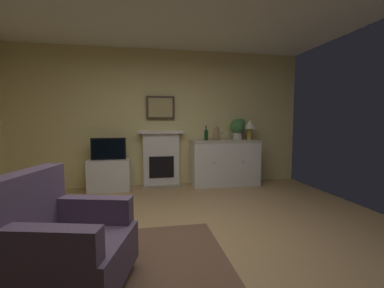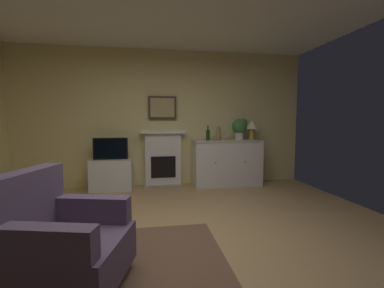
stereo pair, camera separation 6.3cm
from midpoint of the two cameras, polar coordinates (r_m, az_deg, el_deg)
name	(u,v)px [view 2 (the right image)]	position (r m, az deg, el deg)	size (l,w,h in m)	color
ground_plane	(179,253)	(2.89, -2.11, -22.58)	(5.80, 5.58, 0.10)	tan
wall_rear	(163,118)	(5.31, -6.05, 5.59)	(5.80, 0.06, 2.69)	#EAD68C
area_rug	(97,279)	(2.51, -19.25, -25.96)	(2.25, 1.91, 0.02)	brown
fireplace_unit	(163,158)	(5.23, -5.99, -3.14)	(0.87, 0.30, 1.10)	white
framed_picture	(162,108)	(5.23, -6.12, 7.88)	(0.55, 0.04, 0.45)	#473323
sideboard_cabinet	(227,163)	(5.31, 7.99, -4.04)	(1.37, 0.49, 0.91)	white
table_lamp	(252,126)	(5.42, 13.24, 3.86)	(0.26, 0.26, 0.40)	#B79338
wine_bottle	(208,135)	(5.12, 3.84, 2.00)	(0.08, 0.08, 0.29)	#193F1E
wine_glass_left	(224,134)	(5.24, 7.31, 2.20)	(0.07, 0.07, 0.16)	silver
wine_glass_center	(229,134)	(5.30, 8.39, 2.21)	(0.07, 0.07, 0.16)	silver
vase_decorative	(218,133)	(5.14, 6.10, 2.35)	(0.11, 0.11, 0.28)	#9E7F5B
tv_cabinet	(111,174)	(5.15, -16.80, -6.38)	(0.75, 0.42, 0.58)	white
tv_set	(111,149)	(5.06, -16.98, -0.97)	(0.62, 0.07, 0.40)	black
potted_plant_small	(240,127)	(5.38, 10.76, 3.66)	(0.30, 0.30, 0.43)	beige
armchair	(60,242)	(2.31, -26.02, -18.66)	(0.97, 0.93, 0.92)	#604C66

